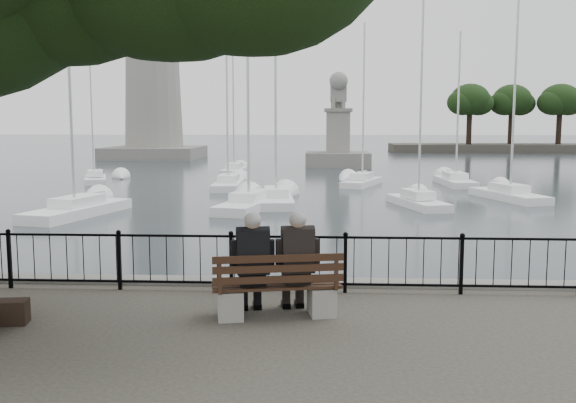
# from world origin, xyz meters

# --- Properties ---
(harbor) EXTENTS (260.00, 260.00, 1.20)m
(harbor) POSITION_xyz_m (0.00, 3.00, -0.50)
(harbor) COLOR slate
(harbor) RESTS_ON ground
(railing) EXTENTS (22.06, 0.06, 1.00)m
(railing) POSITION_xyz_m (0.00, 2.50, 0.56)
(railing) COLOR black
(railing) RESTS_ON ground
(bench) EXTENTS (2.03, 0.95, 1.03)m
(bench) POSITION_xyz_m (-0.09, 1.00, 0.36)
(bench) COLOR slate
(bench) RESTS_ON ground
(person_left) EXTENTS (0.56, 0.87, 1.64)m
(person_left) POSITION_xyz_m (-0.47, 1.04, 0.75)
(person_left) COLOR black
(person_left) RESTS_ON ground
(person_right) EXTENTS (0.56, 0.87, 1.64)m
(person_right) POSITION_xyz_m (0.20, 1.17, 0.75)
(person_right) COLOR black
(person_right) RESTS_ON ground
(lighthouse) EXTENTS (10.03, 10.03, 30.67)m
(lighthouse) POSITION_xyz_m (-18.00, 62.00, 11.92)
(lighthouse) COLOR slate
(lighthouse) RESTS_ON ground
(lion_monument) EXTENTS (5.73, 5.73, 8.52)m
(lion_monument) POSITION_xyz_m (2.00, 49.94, 1.12)
(lion_monument) COLOR slate
(lion_monument) RESTS_ON ground
(sailboat_a) EXTENTS (3.04, 6.27, 10.37)m
(sailboat_a) POSITION_xyz_m (-9.81, 18.06, -0.70)
(sailboat_a) COLOR white
(sailboat_a) RESTS_ON ground
(sailboat_b) EXTENTS (2.06, 5.68, 13.04)m
(sailboat_b) POSITION_xyz_m (-1.63, 22.39, -0.63)
(sailboat_b) COLOR white
(sailboat_b) RESTS_ON ground
(sailboat_c) EXTENTS (2.56, 5.08, 9.73)m
(sailboat_c) POSITION_xyz_m (5.11, 21.89, -0.69)
(sailboat_c) COLOR white
(sailboat_c) RESTS_ON ground
(sailboat_d) EXTENTS (2.99, 5.73, 10.24)m
(sailboat_d) POSITION_xyz_m (10.22, 24.97, -0.70)
(sailboat_d) COLOR white
(sailboat_d) RESTS_ON ground
(sailboat_e) EXTENTS (2.80, 4.93, 11.11)m
(sailboat_e) POSITION_xyz_m (-14.56, 33.50, -0.65)
(sailboat_e) COLOR white
(sailboat_e) RESTS_ON ground
(sailboat_f) EXTENTS (3.00, 5.21, 10.22)m
(sailboat_f) POSITION_xyz_m (3.13, 32.21, -0.69)
(sailboat_f) COLOR white
(sailboat_f) RESTS_ON ground
(sailboat_g) EXTENTS (1.85, 5.72, 9.76)m
(sailboat_g) POSITION_xyz_m (9.04, 32.70, -0.71)
(sailboat_g) COLOR white
(sailboat_g) RESTS_ON ground
(sailboat_h) EXTENTS (1.62, 5.39, 11.74)m
(sailboat_h) POSITION_xyz_m (-6.29, 41.49, -0.66)
(sailboat_h) COLOR white
(sailboat_h) RESTS_ON ground
(sailboat_i) EXTENTS (2.81, 6.08, 11.54)m
(sailboat_i) POSITION_xyz_m (-2.73, 20.59, -0.67)
(sailboat_i) COLOR white
(sailboat_i) RESTS_ON ground
(sailboat_j) EXTENTS (1.76, 5.68, 12.38)m
(sailboat_j) POSITION_xyz_m (-5.07, 29.97, -0.65)
(sailboat_j) COLOR white
(sailboat_j) RESTS_ON ground
(far_shore) EXTENTS (30.00, 8.60, 9.18)m
(far_shore) POSITION_xyz_m (25.54, 79.46, 3.00)
(far_shore) COLOR #2F2D26
(far_shore) RESTS_ON ground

